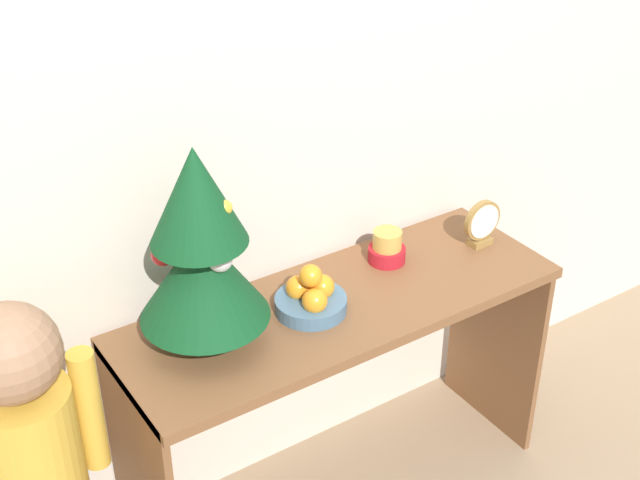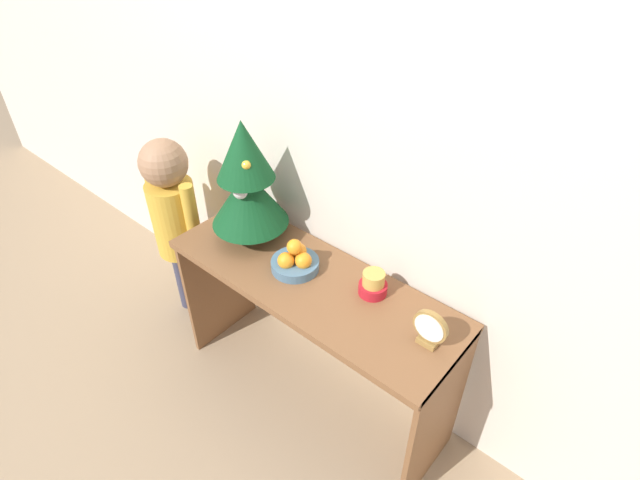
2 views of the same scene
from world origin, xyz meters
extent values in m
cube|color=beige|center=(0.00, 0.47, 1.25)|extent=(7.00, 0.05, 2.50)
cube|color=brown|center=(0.00, 0.21, 0.67)|extent=(1.21, 0.42, 0.03)
cube|color=brown|center=(0.60, 0.21, 0.34)|extent=(0.02, 0.39, 0.69)
cylinder|color=#4C3828|center=(-0.37, 0.25, 0.71)|extent=(0.10, 0.10, 0.05)
cylinder|color=brown|center=(-0.37, 0.25, 0.76)|extent=(0.02, 0.02, 0.04)
cone|color=#0F421E|center=(-0.37, 0.25, 0.88)|extent=(0.32, 0.32, 0.24)
cone|color=#0F421E|center=(-0.37, 0.25, 1.09)|extent=(0.23, 0.23, 0.24)
sphere|color=red|center=(-0.43, 0.32, 0.92)|extent=(0.06, 0.06, 0.06)
sphere|color=gold|center=(-0.32, 0.22, 1.06)|extent=(0.04, 0.04, 0.04)
sphere|color=silver|center=(-0.35, 0.20, 0.94)|extent=(0.06, 0.06, 0.06)
sphere|color=red|center=(-0.42, 0.25, 1.00)|extent=(0.06, 0.06, 0.06)
cylinder|color=#476B84|center=(-0.09, 0.22, 0.71)|extent=(0.19, 0.19, 0.04)
sphere|color=orange|center=(-0.05, 0.22, 0.74)|extent=(0.07, 0.07, 0.07)
sphere|color=orange|center=(-0.10, 0.25, 0.74)|extent=(0.07, 0.07, 0.07)
sphere|color=orange|center=(-0.10, 0.18, 0.74)|extent=(0.07, 0.07, 0.07)
sphere|color=orange|center=(-0.09, 0.22, 0.79)|extent=(0.06, 0.06, 0.06)
cylinder|color=#AD1923|center=(0.22, 0.30, 0.71)|extent=(0.11, 0.11, 0.04)
cylinder|color=gold|center=(0.22, 0.30, 0.76)|extent=(0.08, 0.08, 0.05)
cube|color=olive|center=(0.50, 0.22, 0.70)|extent=(0.07, 0.04, 0.02)
cylinder|color=olive|center=(0.50, 0.22, 0.77)|extent=(0.12, 0.02, 0.12)
cylinder|color=white|center=(0.50, 0.21, 0.77)|extent=(0.10, 0.00, 0.10)
cylinder|color=gold|center=(-0.84, 0.19, 0.60)|extent=(0.22, 0.22, 0.37)
sphere|color=#997051|center=(-0.84, 0.19, 0.89)|extent=(0.22, 0.22, 0.22)
cylinder|color=gold|center=(-0.70, 0.19, 0.67)|extent=(0.06, 0.06, 0.32)
camera|label=1|loc=(-1.11, -1.36, 2.02)|focal=50.00mm
camera|label=2|loc=(0.94, -0.83, 1.96)|focal=28.00mm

